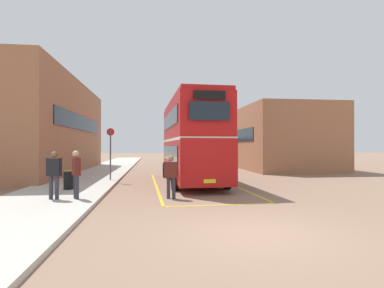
% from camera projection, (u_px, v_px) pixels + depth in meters
% --- Properties ---
extents(ground_plane, '(135.60, 135.60, 0.00)m').
position_uv_depth(ground_plane, '(188.00, 176.00, 21.71)').
color(ground_plane, '#846651').
extents(sidewalk_left, '(4.00, 57.60, 0.14)m').
position_uv_depth(sidewalk_left, '(100.00, 173.00, 23.28)').
color(sidewalk_left, '#B2ADA3').
rests_on(sidewalk_left, ground).
extents(brick_building_left, '(5.37, 18.07, 7.11)m').
position_uv_depth(brick_building_left, '(46.00, 127.00, 23.74)').
color(brick_building_left, '#9E6647').
rests_on(brick_building_left, ground).
extents(depot_building_right, '(7.33, 17.06, 5.62)m').
position_uv_depth(depot_building_right, '(267.00, 139.00, 31.35)').
color(depot_building_right, '#9E6647').
rests_on(depot_building_right, ground).
extents(double_decker_bus, '(3.11, 10.00, 4.75)m').
position_uv_depth(double_decker_bus, '(191.00, 139.00, 17.78)').
color(double_decker_bus, black).
rests_on(double_decker_bus, ground).
extents(single_deck_bus, '(2.76, 9.04, 3.02)m').
position_uv_depth(single_deck_bus, '(201.00, 150.00, 37.17)').
color(single_deck_bus, black).
rests_on(single_deck_bus, ground).
extents(pedestrian_boarding, '(0.57, 0.32, 1.73)m').
position_uv_depth(pedestrian_boarding, '(171.00, 174.00, 12.28)').
color(pedestrian_boarding, '#2D2D38').
rests_on(pedestrian_boarding, ground).
extents(pedestrian_waiting_near, '(0.59, 0.31, 1.78)m').
position_uv_depth(pedestrian_waiting_near, '(54.00, 171.00, 11.32)').
color(pedestrian_waiting_near, '#2D2D38').
rests_on(pedestrian_waiting_near, sidewalk_left).
extents(pedestrian_waiting_far, '(0.42, 0.56, 1.80)m').
position_uv_depth(pedestrian_waiting_far, '(76.00, 170.00, 11.45)').
color(pedestrian_waiting_far, '#2D2D38').
rests_on(pedestrian_waiting_far, sidewalk_left).
extents(litter_bin, '(0.46, 0.46, 0.87)m').
position_uv_depth(litter_bin, '(69.00, 180.00, 13.90)').
color(litter_bin, black).
rests_on(litter_bin, sidewalk_left).
extents(bus_stop_sign, '(0.44, 0.11, 3.02)m').
position_uv_depth(bus_stop_sign, '(110.00, 149.00, 17.82)').
color(bus_stop_sign, '#4C4C51').
rests_on(bus_stop_sign, sidewalk_left).
extents(bay_marking_yellow, '(4.64, 12.06, 0.01)m').
position_uv_depth(bay_marking_yellow, '(196.00, 186.00, 15.91)').
color(bay_marking_yellow, gold).
rests_on(bay_marking_yellow, ground).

